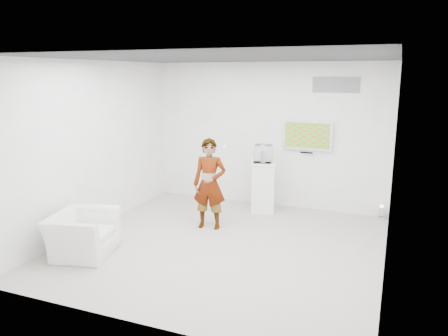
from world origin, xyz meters
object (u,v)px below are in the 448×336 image
(armchair, at_px, (82,234))
(floor_uplight, at_px, (381,212))
(person, at_px, (210,184))
(pedestal, at_px, (263,187))
(tv, at_px, (308,135))

(armchair, xyz_separation_m, floor_uplight, (4.26, 3.51, -0.20))
(floor_uplight, bearing_deg, armchair, -140.52)
(armchair, relative_size, floor_uplight, 3.78)
(person, distance_m, floor_uplight, 3.42)
(pedestal, relative_size, floor_uplight, 3.81)
(armchair, bearing_deg, pedestal, -45.38)
(tv, relative_size, person, 0.61)
(tv, relative_size, pedestal, 0.98)
(armchair, bearing_deg, person, -49.66)
(armchair, xyz_separation_m, pedestal, (1.97, 3.14, 0.18))
(person, relative_size, pedestal, 1.60)
(pedestal, xyz_separation_m, floor_uplight, (2.29, 0.37, -0.38))
(tv, height_order, pedestal, tv)
(person, xyz_separation_m, armchair, (-1.36, -1.84, -0.49))
(armchair, bearing_deg, tv, -50.71)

